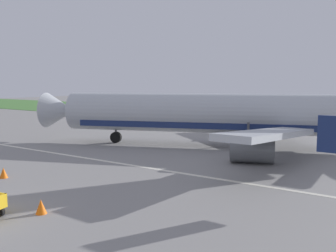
% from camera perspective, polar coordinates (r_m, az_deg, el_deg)
% --- Properties ---
extents(grass_strip, '(220.00, 28.00, 0.06)m').
position_cam_1_polar(grass_strip, '(65.99, 19.17, 1.07)').
color(grass_strip, '#477A38').
rests_on(grass_strip, ground).
extents(apron_stripe, '(120.00, 0.36, 0.01)m').
position_cam_1_polar(apron_stripe, '(27.53, -4.31, -6.10)').
color(apron_stripe, silver).
rests_on(apron_stripe, ground).
extents(airplane, '(36.32, 29.59, 11.34)m').
position_cam_1_polar(airplane, '(35.53, 9.74, 1.70)').
color(airplane, '#B2B7BC').
rests_on(airplane, ground).
extents(traffic_cone_near_plane, '(0.52, 0.52, 0.68)m').
position_cam_1_polar(traffic_cone_near_plane, '(26.39, -23.52, -6.47)').
color(traffic_cone_near_plane, orange).
rests_on(traffic_cone_near_plane, ground).
extents(traffic_cone_mid_apron, '(0.52, 0.52, 0.68)m').
position_cam_1_polar(traffic_cone_mid_apron, '(18.87, -18.57, -11.43)').
color(traffic_cone_mid_apron, orange).
rests_on(traffic_cone_mid_apron, ground).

